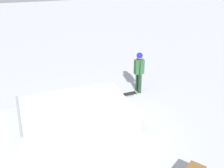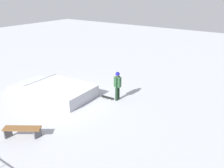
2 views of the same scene
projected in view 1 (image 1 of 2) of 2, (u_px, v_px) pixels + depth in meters
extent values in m
plane|color=#A8AAB2|center=(93.00, 126.00, 9.25)|extent=(60.00, 60.00, 0.00)
cube|color=#B0B3BB|center=(76.00, 114.00, 9.26)|extent=(3.70, 2.74, 0.70)
cylinder|color=gray|center=(19.00, 115.00, 8.54)|extent=(0.18, 2.60, 0.08)
cylinder|color=black|center=(140.00, 84.00, 11.35)|extent=(0.15, 0.15, 0.82)
cylinder|color=black|center=(137.00, 82.00, 11.54)|extent=(0.15, 0.15, 0.82)
cube|color=#264C2D|center=(139.00, 67.00, 11.15)|extent=(0.39, 0.24, 0.60)
cylinder|color=#264C2D|center=(141.00, 68.00, 11.00)|extent=(0.09, 0.09, 0.60)
cylinder|color=#264C2D|center=(137.00, 65.00, 11.29)|extent=(0.09, 0.09, 0.60)
sphere|color=tan|center=(140.00, 56.00, 10.96)|extent=(0.22, 0.22, 0.22)
sphere|color=navy|center=(140.00, 56.00, 10.94)|extent=(0.25, 0.25, 0.25)
cube|color=black|center=(127.00, 94.00, 11.22)|extent=(0.81, 0.25, 0.02)
cylinder|color=silver|center=(122.00, 97.00, 11.05)|extent=(0.06, 0.03, 0.06)
cylinder|color=silver|center=(120.00, 95.00, 11.25)|extent=(0.06, 0.03, 0.06)
cylinder|color=silver|center=(135.00, 95.00, 11.25)|extent=(0.06, 0.03, 0.06)
cylinder|color=silver|center=(132.00, 93.00, 11.44)|extent=(0.06, 0.03, 0.06)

